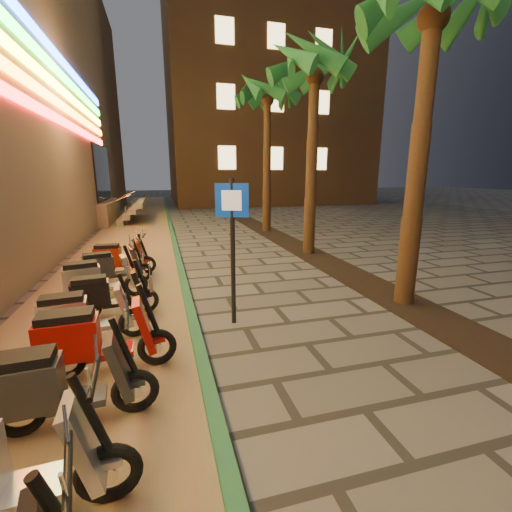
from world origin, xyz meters
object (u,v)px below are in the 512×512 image
object	(u,v)px
scooter_5	(91,339)
scooter_9	(109,267)
scooter_8	(96,279)
scooter_10	(117,258)
scooter_4	(52,386)
scooter_6	(82,316)
scooter_7	(105,294)
pedestrian_sign	(232,232)

from	to	relation	value
scooter_5	scooter_9	size ratio (longest dim) A/B	1.10
scooter_8	scooter_10	size ratio (longest dim) A/B	1.07
scooter_4	scooter_6	bearing A→B (deg)	88.88
scooter_7	scooter_10	distance (m)	3.06
scooter_5	scooter_10	size ratio (longest dim) A/B	1.11
scooter_8	scooter_6	bearing A→B (deg)	-100.67
scooter_7	scooter_9	world-z (taller)	scooter_9
scooter_5	scooter_6	distance (m)	1.03
scooter_4	scooter_8	bearing A→B (deg)	89.00
scooter_9	scooter_10	size ratio (longest dim) A/B	1.01
scooter_8	scooter_10	distance (m)	2.12
scooter_9	pedestrian_sign	bearing A→B (deg)	-64.12
pedestrian_sign	scooter_10	distance (m)	4.77
scooter_9	scooter_4	bearing A→B (deg)	-104.06
scooter_8	scooter_9	bearing A→B (deg)	69.11
scooter_6	scooter_5	bearing A→B (deg)	-79.15
scooter_8	scooter_7	bearing A→B (deg)	-86.05
pedestrian_sign	scooter_10	size ratio (longest dim) A/B	1.65
scooter_4	scooter_9	size ratio (longest dim) A/B	1.06
scooter_4	scooter_8	xyz separation A→B (m)	(-0.21, 3.99, -0.00)
scooter_7	scooter_10	size ratio (longest dim) A/B	0.98
scooter_6	scooter_8	size ratio (longest dim) A/B	0.96
scooter_10	scooter_4	bearing A→B (deg)	-85.96
scooter_4	scooter_5	world-z (taller)	scooter_5
scooter_5	scooter_9	bearing A→B (deg)	91.10
scooter_7	scooter_9	size ratio (longest dim) A/B	0.97
scooter_4	scooter_7	size ratio (longest dim) A/B	1.09
scooter_4	scooter_6	xyz separation A→B (m)	(-0.10, 1.98, -0.03)
scooter_4	scooter_10	world-z (taller)	scooter_4
scooter_6	scooter_9	distance (m)	3.07
scooter_6	scooter_7	xyz separation A→B (m)	(0.20, 1.05, -0.02)
scooter_4	scooter_7	xyz separation A→B (m)	(0.10, 3.04, -0.05)
scooter_7	scooter_8	size ratio (longest dim) A/B	0.92
pedestrian_sign	scooter_9	distance (m)	4.00
scooter_6	pedestrian_sign	bearing A→B (deg)	-2.40
scooter_7	pedestrian_sign	bearing A→B (deg)	-27.39
pedestrian_sign	scooter_7	distance (m)	2.76
pedestrian_sign	scooter_6	xyz separation A→B (m)	(-2.51, -0.19, -1.21)
scooter_6	scooter_7	size ratio (longest dim) A/B	1.04
scooter_5	scooter_7	world-z (taller)	scooter_5
scooter_8	scooter_9	size ratio (longest dim) A/B	1.06
scooter_7	scooter_9	bearing A→B (deg)	87.96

